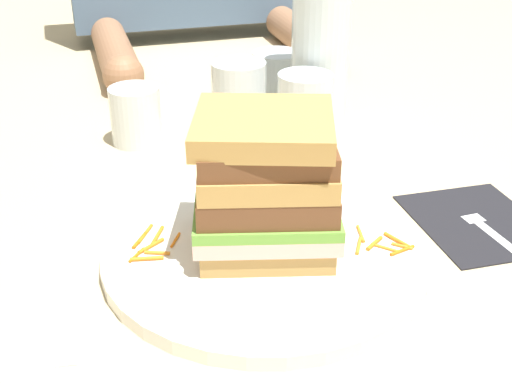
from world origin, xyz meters
TOP-DOWN VIEW (x-y plane):
  - ground_plane at (0.00, 0.00)m, footprint 3.00×3.00m
  - main_plate at (-0.01, -0.00)m, footprint 0.30×0.30m
  - sandwich at (-0.01, -0.00)m, footprint 0.15×0.14m
  - carrot_shred_0 at (-0.12, 0.01)m, footprint 0.03×0.01m
  - carrot_shred_1 at (-0.09, 0.03)m, footprint 0.01×0.02m
  - carrot_shred_2 at (-0.11, 0.04)m, footprint 0.02×0.03m
  - carrot_shred_3 at (-0.11, 0.01)m, footprint 0.02×0.01m
  - carrot_shred_4 at (-0.12, 0.05)m, footprint 0.02×0.03m
  - carrot_shred_5 at (-0.13, 0.02)m, footprint 0.02×0.02m
  - carrot_shred_6 at (-0.11, 0.03)m, footprint 0.03×0.02m
  - carrot_shred_7 at (-0.12, 0.04)m, footprint 0.02×0.02m
  - carrot_shred_8 at (0.10, -0.05)m, footprint 0.03×0.01m
  - carrot_shred_9 at (0.07, -0.03)m, footprint 0.02×0.03m
  - carrot_shred_10 at (0.09, -0.04)m, footprint 0.02×0.02m
  - carrot_shred_11 at (0.08, -0.01)m, footprint 0.01×0.03m
  - carrot_shred_12 at (0.11, -0.04)m, footprint 0.02×0.02m
  - carrot_shred_13 at (0.11, -0.03)m, footprint 0.01×0.03m
  - carrot_shred_14 at (0.08, -0.03)m, footprint 0.02×0.02m
  - napkin_dark at (0.21, -0.00)m, footprint 0.12×0.15m
  - fork at (0.21, -0.02)m, footprint 0.02×0.17m
  - knife at (-0.18, -0.00)m, footprint 0.04×0.20m
  - juice_glass at (0.11, 0.24)m, footprint 0.07×0.07m
  - water_bottle at (0.16, 0.31)m, footprint 0.08×0.08m
  - empty_tumbler_0 at (0.05, 0.34)m, footprint 0.07×0.07m
  - empty_tumbler_1 at (0.13, 0.41)m, footprint 0.07×0.07m
  - empty_tumbler_2 at (-0.09, 0.30)m, footprint 0.06×0.06m

SIDE VIEW (x-z plane):
  - ground_plane at x=0.00m, z-range 0.00..0.00m
  - napkin_dark at x=0.21m, z-range 0.00..0.00m
  - knife at x=-0.18m, z-range 0.00..0.00m
  - fork at x=0.21m, z-range 0.00..0.01m
  - main_plate at x=-0.01m, z-range 0.00..0.01m
  - carrot_shred_1 at x=-0.09m, z-range 0.01..0.02m
  - carrot_shred_10 at x=0.09m, z-range 0.01..0.02m
  - carrot_shred_5 at x=-0.13m, z-range 0.01..0.02m
  - carrot_shred_12 at x=0.11m, z-range 0.01..0.02m
  - carrot_shred_11 at x=0.08m, z-range 0.01..0.02m
  - carrot_shred_8 at x=0.10m, z-range 0.01..0.02m
  - carrot_shred_4 at x=-0.12m, z-range 0.01..0.02m
  - carrot_shred_3 at x=-0.11m, z-range 0.01..0.02m
  - carrot_shred_9 at x=0.07m, z-range 0.01..0.02m
  - carrot_shred_7 at x=-0.12m, z-range 0.01..0.02m
  - carrot_shred_6 at x=-0.11m, z-range 0.01..0.02m
  - carrot_shred_2 at x=-0.11m, z-range 0.01..0.02m
  - carrot_shred_13 at x=0.11m, z-range 0.01..0.02m
  - carrot_shred_0 at x=-0.12m, z-range 0.01..0.02m
  - carrot_shred_14 at x=0.08m, z-range 0.01..0.02m
  - empty_tumbler_1 at x=0.13m, z-range 0.00..0.07m
  - empty_tumbler_2 at x=-0.09m, z-range 0.00..0.07m
  - juice_glass at x=0.11m, z-range -0.01..0.08m
  - empty_tumbler_0 at x=0.05m, z-range 0.00..0.08m
  - sandwich at x=-0.01m, z-range 0.01..0.14m
  - water_bottle at x=0.16m, z-range -0.01..0.29m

